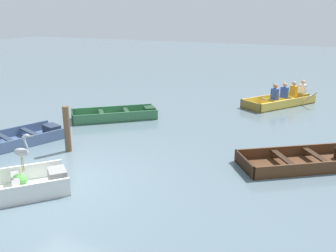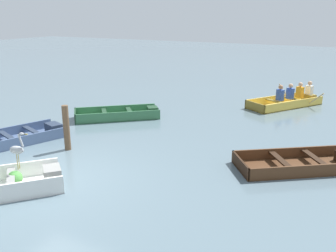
% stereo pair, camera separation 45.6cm
% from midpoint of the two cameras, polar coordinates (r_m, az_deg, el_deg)
% --- Properties ---
extents(ground_plane, '(80.00, 80.00, 0.00)m').
position_cam_midpoint_polar(ground_plane, '(8.91, -18.65, -8.18)').
color(ground_plane, slate).
extents(dinghy_white_foreground, '(2.74, 2.96, 0.40)m').
position_cam_midpoint_polar(dinghy_white_foreground, '(8.65, -25.47, -8.66)').
color(dinghy_white_foreground, white).
rests_on(dinghy_white_foreground, ground).
extents(skiff_dark_varnish_near_moored, '(3.08, 2.72, 0.31)m').
position_cam_midpoint_polar(skiff_dark_varnish_near_moored, '(9.84, 18.84, -5.15)').
color(skiff_dark_varnish_near_moored, '#4C2D19').
rests_on(skiff_dark_varnish_near_moored, ground).
extents(skiff_green_mid_moored, '(2.90, 2.75, 0.35)m').
position_cam_midpoint_polar(skiff_green_mid_moored, '(13.54, -8.59, 1.62)').
color(skiff_green_mid_moored, '#387047').
rests_on(skiff_green_mid_moored, ground).
extents(skiff_slate_blue_far_moored, '(1.96, 2.74, 0.32)m').
position_cam_midpoint_polar(skiff_slate_blue_far_moored, '(11.85, -22.27, -1.75)').
color(skiff_slate_blue_far_moored, '#475B7F').
rests_on(skiff_slate_blue_far_moored, ground).
extents(rowboat_yellow_with_crew, '(2.76, 3.31, 0.91)m').
position_cam_midpoint_polar(rowboat_yellow_with_crew, '(16.09, 16.38, 3.96)').
color(rowboat_yellow_with_crew, '#E5BC47').
rests_on(rowboat_yellow_with_crew, ground).
extents(heron_on_dinghy, '(0.45, 0.23, 0.84)m').
position_cam_midpoint_polar(heron_on_dinghy, '(8.50, -22.85, -3.55)').
color(heron_on_dinghy, olive).
rests_on(heron_on_dinghy, dinghy_white_foreground).
extents(mooring_post, '(0.17, 0.17, 1.26)m').
position_cam_midpoint_polar(mooring_post, '(10.51, -16.34, -0.47)').
color(mooring_post, brown).
rests_on(mooring_post, ground).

